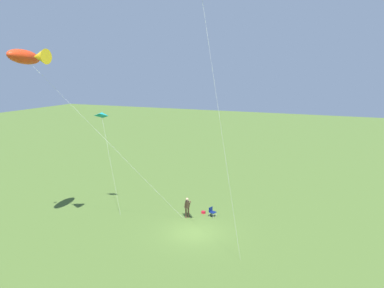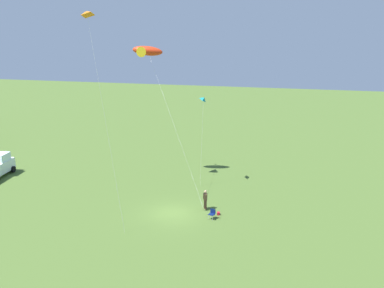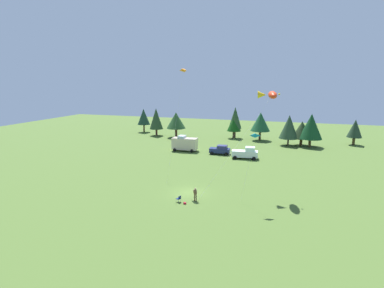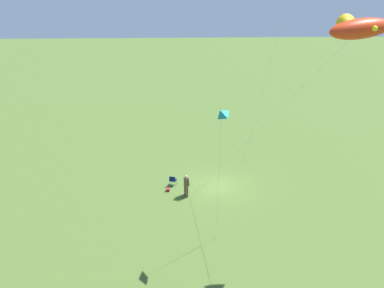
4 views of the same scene
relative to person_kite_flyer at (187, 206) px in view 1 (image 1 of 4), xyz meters
name	(u,v)px [view 1 (image 1 of 4)]	position (x,y,z in m)	size (l,w,h in m)	color
ground_plane	(194,232)	(-1.67, 2.47, -1.02)	(160.00, 160.00, 0.00)	#486328
person_kite_flyer	(187,206)	(0.00, 0.00, 0.00)	(0.54, 0.52, 1.74)	brown
folding_chair	(212,211)	(-1.85, -0.98, -0.53)	(0.60, 0.60, 0.82)	#0A1A4F
backpack_on_grass	(203,212)	(-0.95, -1.35, -0.91)	(0.32, 0.22, 0.22)	#B11526
kite_large_fish	(28,57)	(8.08, 7.91, 12.07)	(9.13, 9.34, 13.72)	red
kite_delta_teal	(102,115)	(6.96, 1.63, 7.56)	(1.99, 0.83, 8.90)	teal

